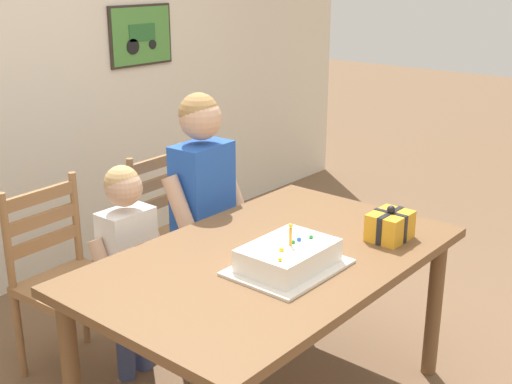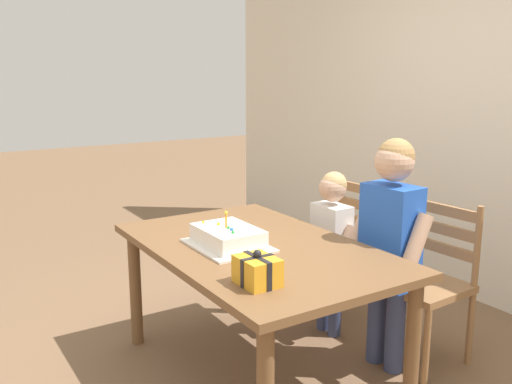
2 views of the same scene
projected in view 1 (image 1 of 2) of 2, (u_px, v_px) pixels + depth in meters
back_wall at (1, 71)px, 3.69m from camera, size 6.40×0.11×2.60m
dining_table at (270, 274)px, 2.72m from camera, size 1.58×0.98×0.74m
birthday_cake at (288, 257)px, 2.55m from camera, size 0.44×0.34×0.19m
gift_box_red_large at (390, 226)px, 2.83m from camera, size 0.19×0.15×0.16m
chair_left at (68, 281)px, 3.08m from camera, size 0.44×0.44×0.92m
chair_right at (179, 236)px, 3.60m from camera, size 0.44×0.44×0.92m
child_older at (203, 194)px, 3.30m from camera, size 0.47×0.27×1.28m
child_younger at (128, 253)px, 2.99m from camera, size 0.37×0.21×1.03m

